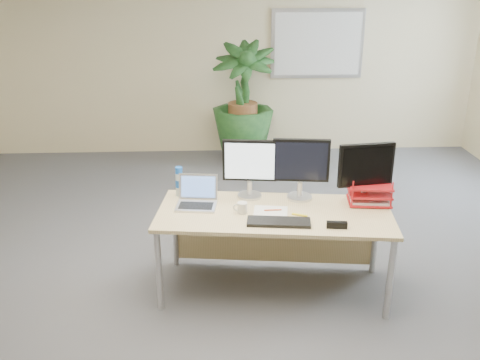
{
  "coord_description": "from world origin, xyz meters",
  "views": [
    {
      "loc": [
        -0.25,
        -3.6,
        2.5
      ],
      "look_at": [
        -0.06,
        0.35,
        0.95
      ],
      "focal_mm": 40.0,
      "sensor_mm": 36.0,
      "label": 1
    }
  ],
  "objects_px": {
    "desk": "(274,223)",
    "monitor_left": "(250,165)",
    "monitor_right": "(301,165)",
    "floor_plant": "(243,109)",
    "laptop": "(197,198)"
  },
  "relations": [
    {
      "from": "floor_plant",
      "to": "monitor_left",
      "type": "distance_m",
      "value": 2.94
    },
    {
      "from": "floor_plant",
      "to": "monitor_right",
      "type": "xyz_separation_m",
      "value": [
        0.32,
        -2.98,
        0.26
      ]
    },
    {
      "from": "monitor_left",
      "to": "monitor_right",
      "type": "distance_m",
      "value": 0.42
    },
    {
      "from": "desk",
      "to": "monitor_left",
      "type": "relative_size",
      "value": 3.88
    },
    {
      "from": "desk",
      "to": "monitor_right",
      "type": "bearing_deg",
      "value": 34.72
    },
    {
      "from": "monitor_right",
      "to": "laptop",
      "type": "relative_size",
      "value": 1.48
    },
    {
      "from": "floor_plant",
      "to": "monitor_right",
      "type": "distance_m",
      "value": 3.01
    },
    {
      "from": "desk",
      "to": "monitor_right",
      "type": "height_order",
      "value": "monitor_right"
    },
    {
      "from": "laptop",
      "to": "floor_plant",
      "type": "bearing_deg",
      "value": 80.04
    },
    {
      "from": "monitor_right",
      "to": "desk",
      "type": "bearing_deg",
      "value": -145.28
    },
    {
      "from": "desk",
      "to": "monitor_left",
      "type": "xyz_separation_m",
      "value": [
        -0.19,
        0.21,
        0.44
      ]
    },
    {
      "from": "desk",
      "to": "laptop",
      "type": "xyz_separation_m",
      "value": [
        -0.63,
        0.07,
        0.21
      ]
    },
    {
      "from": "monitor_right",
      "to": "laptop",
      "type": "distance_m",
      "value": 0.89
    },
    {
      "from": "desk",
      "to": "floor_plant",
      "type": "distance_m",
      "value": 3.15
    },
    {
      "from": "monitor_right",
      "to": "monitor_left",
      "type": "bearing_deg",
      "value": 172.86
    }
  ]
}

